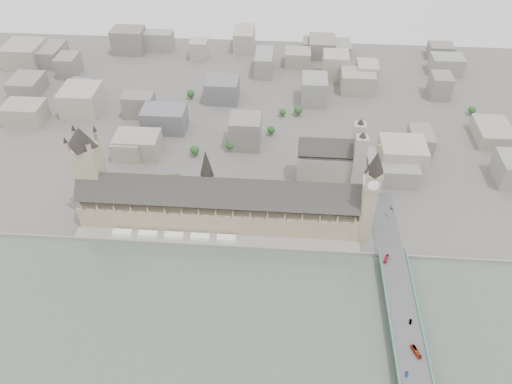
# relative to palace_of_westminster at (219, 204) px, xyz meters

# --- Properties ---
(ground) EXTENTS (900.00, 900.00, 0.00)m
(ground) POSITION_rel_palace_of_westminster_xyz_m (0.00, -19.70, -22.71)
(ground) COLOR #595651
(ground) RESTS_ON ground
(embankment_wall) EXTENTS (600.00, 1.50, 3.00)m
(embankment_wall) POSITION_rel_palace_of_westminster_xyz_m (0.00, -34.70, -21.21)
(embankment_wall) COLOR gray
(embankment_wall) RESTS_ON ground
(river_terrace) EXTENTS (270.00, 15.00, 2.00)m
(river_terrace) POSITION_rel_palace_of_westminster_xyz_m (0.00, -27.20, -21.71)
(river_terrace) COLOR gray
(river_terrace) RESTS_ON ground
(terrace_tents) EXTENTS (118.00, 7.00, 4.00)m
(terrace_tents) POSITION_rel_palace_of_westminster_xyz_m (-40.00, -26.70, -18.71)
(terrace_tents) COLOR white
(terrace_tents) RESTS_ON river_terrace
(palace_of_westminster) EXTENTS (265.00, 40.73, 55.44)m
(palace_of_westminster) POSITION_rel_palace_of_westminster_xyz_m (0.00, 0.00, 0.00)
(palace_of_westminster) COLOR tan
(palace_of_westminster) RESTS_ON ground
(elizabeth_tower) EXTENTS (17.00, 17.00, 107.50)m
(elizabeth_tower) POSITION_rel_palace_of_westminster_xyz_m (138.00, -11.70, 35.38)
(elizabeth_tower) COLOR tan
(elizabeth_tower) RESTS_ON ground
(victoria_tower) EXTENTS (30.00, 30.00, 100.00)m
(victoria_tower) POSITION_rel_palace_of_westminster_xyz_m (-122.00, 6.30, 32.50)
(victoria_tower) COLOR tan
(victoria_tower) RESTS_ON ground
(central_tower) EXTENTS (13.00, 13.00, 48.00)m
(central_tower) POSITION_rel_palace_of_westminster_xyz_m (-10.00, 6.30, 35.21)
(central_tower) COLOR #9E866D
(central_tower) RESTS_ON ground
(westminster_bridge) EXTENTS (25.00, 325.00, 10.25)m
(westminster_bridge) POSITION_rel_palace_of_westminster_xyz_m (162.00, -107.20, -17.58)
(westminster_bridge) COLOR #474749
(westminster_bridge) RESTS_ON ground
(bridge_parapets) EXTENTS (25.00, 235.00, 1.15)m
(bridge_parapets) POSITION_rel_palace_of_westminster_xyz_m (162.00, -151.70, -11.88)
(bridge_parapets) COLOR #3F725D
(bridge_parapets) RESTS_ON westminster_bridge
(westminster_abbey) EXTENTS (68.00, 36.00, 64.00)m
(westminster_abbey) POSITION_rel_palace_of_westminster_xyz_m (110.92, 75.30, 2.38)
(westminster_abbey) COLOR #A19B91
(westminster_abbey) RESTS_ON ground
(city_skyline_inland) EXTENTS (720.00, 360.00, 38.00)m
(city_skyline_inland) POSITION_rel_palace_of_westminster_xyz_m (0.00, 225.30, -3.71)
(city_skyline_inland) COLOR gray
(city_skyline_inland) RESTS_ON ground
(park_trees) EXTENTS (110.00, 30.00, 15.00)m
(park_trees) POSITION_rel_palace_of_westminster_xyz_m (-10.00, 40.30, -15.21)
(park_trees) COLOR #174016
(park_trees) RESTS_ON ground
(red_bus_north) EXTENTS (6.02, 10.48, 2.87)m
(red_bus_north) POSITION_rel_palace_of_westminster_xyz_m (155.13, -48.76, -11.02)
(red_bus_north) COLOR red
(red_bus_north) RESTS_ON westminster_bridge
(red_bus_south) EXTENTS (6.95, 11.98, 3.29)m
(red_bus_south) POSITION_rel_palace_of_westminster_xyz_m (165.46, -139.95, -10.81)
(red_bus_south) COLOR #B22E16
(red_bus_south) RESTS_ON westminster_bridge
(car_blue) EXTENTS (3.24, 5.15, 1.63)m
(car_blue) POSITION_rel_palace_of_westminster_xyz_m (156.00, -158.20, -11.64)
(car_blue) COLOR #1B40B0
(car_blue) RESTS_ON westminster_bridge
(car_silver) EXTENTS (2.77, 5.06, 1.58)m
(car_silver) POSITION_rel_palace_of_westminster_xyz_m (165.89, -113.06, -11.67)
(car_silver) COLOR gray
(car_silver) RESTS_ON westminster_bridge
(car_approach) EXTENTS (3.53, 5.64, 1.52)m
(car_approach) POSITION_rel_palace_of_westminster_xyz_m (168.58, 18.88, -11.69)
(car_approach) COLOR gray
(car_approach) RESTS_ON westminster_bridge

